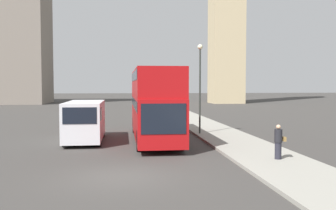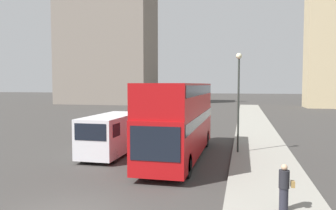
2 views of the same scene
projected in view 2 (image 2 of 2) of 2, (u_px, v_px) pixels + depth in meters
The scene contains 5 objects.
building_block_distant at pixel (107, 43), 74.16m from camera, with size 20.84×11.60×33.35m.
red_double_decker_bus at pixel (180, 116), 19.18m from camera, with size 2.54×11.17×4.41m.
white_van at pixel (111, 134), 20.06m from camera, with size 2.17×5.81×2.47m.
pedestrian at pixel (284, 187), 10.90m from camera, with size 0.51×0.35×1.56m.
street_lamp at pixel (239, 88), 20.13m from camera, with size 0.36×0.36×6.12m.
Camera 2 is at (5.63, -9.53, 4.35)m, focal length 35.00 mm.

